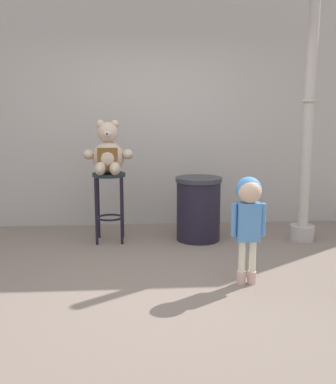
# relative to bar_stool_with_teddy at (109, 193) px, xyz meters

# --- Properties ---
(ground_plane) EXTENTS (24.00, 24.00, 0.00)m
(ground_plane) POSITION_rel_bar_stool_with_teddy_xyz_m (0.53, -1.33, -0.58)
(ground_plane) COLOR #7B6B60
(building_wall) EXTENTS (7.57, 0.30, 3.79)m
(building_wall) POSITION_rel_bar_stool_with_teddy_xyz_m (0.53, 0.91, 1.32)
(building_wall) COLOR #ABA49B
(building_wall) RESTS_ON ground_plane
(bar_stool_with_teddy) EXTENTS (0.38, 0.38, 0.81)m
(bar_stool_with_teddy) POSITION_rel_bar_stool_with_teddy_xyz_m (0.00, 0.00, 0.00)
(bar_stool_with_teddy) COLOR #1D2A2B
(bar_stool_with_teddy) RESTS_ON ground_plane
(teddy_bear) EXTENTS (0.57, 0.51, 0.61)m
(teddy_bear) POSITION_rel_bar_stool_with_teddy_xyz_m (-0.00, -0.03, 0.46)
(teddy_bear) COLOR tan
(teddy_bear) RESTS_ON bar_stool_with_teddy
(child_walking) EXTENTS (0.30, 0.24, 0.96)m
(child_walking) POSITION_rel_bar_stool_with_teddy_xyz_m (1.29, -1.41, 0.12)
(child_walking) COLOR #D8AB9B
(child_walking) RESTS_ON ground_plane
(trash_bin) EXTENTS (0.55, 0.55, 0.75)m
(trash_bin) POSITION_rel_bar_stool_with_teddy_xyz_m (1.05, -0.02, -0.20)
(trash_bin) COLOR black
(trash_bin) RESTS_ON ground_plane
(lamppost) EXTENTS (0.28, 0.28, 2.82)m
(lamppost) POSITION_rel_bar_stool_with_teddy_xyz_m (2.28, -0.12, 0.54)
(lamppost) COLOR #ABA29F
(lamppost) RESTS_ON ground_plane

